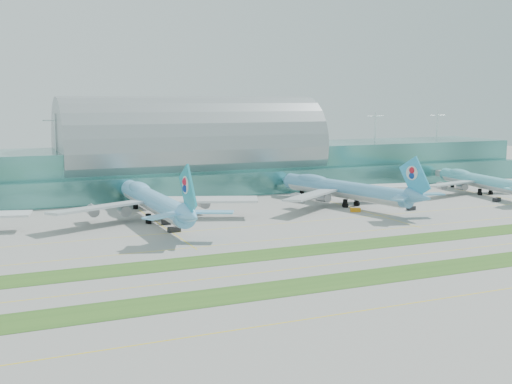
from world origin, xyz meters
name	(u,v)px	position (x,y,z in m)	size (l,w,h in m)	color
ground	(334,250)	(0.00, 0.00, 0.00)	(700.00, 700.00, 0.00)	gray
terminal	(193,160)	(0.01, 128.79, 14.23)	(340.00, 69.10, 36.00)	#3D7A75
grass_strip_near	(392,274)	(0.00, -28.00, 0.04)	(420.00, 12.00, 0.08)	#2D591E
grass_strip_far	(330,248)	(0.00, 2.00, 0.04)	(420.00, 12.00, 0.08)	#2D591E
taxiline_a	(448,298)	(0.00, -48.00, 0.01)	(420.00, 0.35, 0.01)	yellow
taxiline_b	(361,261)	(0.00, -14.00, 0.01)	(420.00, 0.35, 0.01)	yellow
taxiline_c	(304,237)	(0.00, 18.00, 0.01)	(420.00, 0.35, 0.01)	yellow
taxiline_d	(274,224)	(0.00, 40.00, 0.01)	(420.00, 0.35, 0.01)	yellow
airliner_b	(154,200)	(-35.26, 62.96, 7.15)	(74.25, 84.19, 23.19)	#70C1F7
airliner_c	(343,188)	(41.90, 64.92, 6.82)	(68.79, 79.36, 22.11)	#5DA2CD
airliner_d	(480,180)	(114.64, 67.92, 5.98)	(61.56, 70.39, 19.39)	#60C3D5
gse_c	(174,229)	(-34.41, 40.95, 0.82)	(4.03, 1.83, 1.63)	black
gse_d	(166,222)	(-33.38, 54.06, 0.86)	(3.23, 1.91, 1.72)	black
gse_e	(355,210)	(38.26, 49.63, 0.74)	(3.68, 1.71, 1.47)	orange
gse_f	(411,208)	(59.64, 44.31, 0.75)	(3.39, 1.81, 1.51)	black
gse_g	(497,200)	(104.67, 47.18, 0.80)	(3.63, 1.95, 1.60)	black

